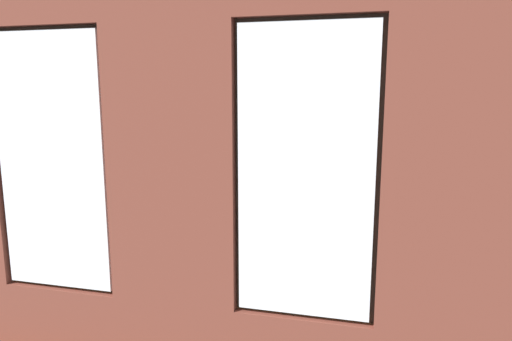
{
  "coord_description": "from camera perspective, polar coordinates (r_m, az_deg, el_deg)",
  "views": [
    {
      "loc": [
        -1.29,
        5.39,
        2.11
      ],
      "look_at": [
        -0.04,
        0.4,
        1.19
      ],
      "focal_mm": 32.0,
      "sensor_mm": 36.0,
      "label": 1
    }
  ],
  "objects": [
    {
      "name": "potted_plant_near_tv",
      "position": [
        5.28,
        -27.43,
        -7.19
      ],
      "size": [
        0.7,
        0.7,
        0.99
      ],
      "color": "brown",
      "rests_on": "ground_plane"
    },
    {
      "name": "papasan_chair",
      "position": [
        7.42,
        -0.14,
        -2.8
      ],
      "size": [
        1.14,
        1.14,
        0.71
      ],
      "color": "olive",
      "rests_on": "ground_plane"
    },
    {
      "name": "potted_plant_between_couches",
      "position": [
        3.87,
        1.79,
        -11.95
      ],
      "size": [
        0.64,
        0.64,
        0.98
      ],
      "color": "brown",
      "rests_on": "ground_plane"
    },
    {
      "name": "media_console",
      "position": [
        6.51,
        -24.62,
        -7.31
      ],
      "size": [
        1.23,
        0.42,
        0.52
      ],
      "primitive_type": "cube",
      "color": "black",
      "rests_on": "ground_plane"
    },
    {
      "name": "ground_plane",
      "position": [
        5.94,
        0.56,
        -11.18
      ],
      "size": [
        6.67,
        5.92,
        0.1
      ],
      "primitive_type": "cube",
      "color": "brown"
    },
    {
      "name": "cup_ceramic",
      "position": [
        6.24,
        6.13,
        -4.92
      ],
      "size": [
        0.09,
        0.09,
        0.1
      ],
      "primitive_type": "cylinder",
      "color": "#4C4C51",
      "rests_on": "coffee_table"
    },
    {
      "name": "couch_by_window",
      "position": [
        4.44,
        -16.87,
        -13.93
      ],
      "size": [
        1.9,
        0.87,
        0.8
      ],
      "color": "black",
      "rests_on": "ground_plane"
    },
    {
      "name": "remote_black",
      "position": [
        6.02,
        3.41,
        -5.84
      ],
      "size": [
        0.06,
        0.17,
        0.02
      ],
      "primitive_type": "cube",
      "rotation": [
        0.0,
        0.0,
        6.25
      ],
      "color": "black",
      "rests_on": "coffee_table"
    },
    {
      "name": "candle_jar",
      "position": [
        6.11,
        -0.89,
        -5.16
      ],
      "size": [
        0.08,
        0.08,
        0.11
      ],
      "primitive_type": "cylinder",
      "color": "#B7333D",
      "rests_on": "coffee_table"
    },
    {
      "name": "brick_wall_with_windows",
      "position": [
        3.13,
        -10.52,
        0.91
      ],
      "size": [
        6.07,
        0.3,
        3.25
      ],
      "color": "brown",
      "rests_on": "ground_plane"
    },
    {
      "name": "potted_plant_by_left_couch",
      "position": [
        6.66,
        19.24,
        -5.04
      ],
      "size": [
        0.38,
        0.38,
        0.64
      ],
      "color": "brown",
      "rests_on": "ground_plane"
    },
    {
      "name": "white_wall_right",
      "position": [
        6.74,
        -25.48,
        5.03
      ],
      "size": [
        0.1,
        4.92,
        3.25
      ],
      "primitive_type": "cube",
      "color": "silver",
      "rests_on": "ground_plane"
    },
    {
      "name": "table_plant_small",
      "position": [
        6.26,
        1.59,
        -4.19
      ],
      "size": [
        0.14,
        0.14,
        0.22
      ],
      "color": "#9E5638",
      "rests_on": "coffee_table"
    },
    {
      "name": "couch_left",
      "position": [
        5.48,
        24.59,
        -9.75
      ],
      "size": [
        1.0,
        1.82,
        0.8
      ],
      "rotation": [
        0.0,
        0.0,
        1.5
      ],
      "color": "black",
      "rests_on": "ground_plane"
    },
    {
      "name": "potted_plant_foreground_right",
      "position": [
        8.27,
        -12.53,
        1.27
      ],
      "size": [
        1.04,
        0.91,
        1.5
      ],
      "color": "beige",
      "rests_on": "ground_plane"
    },
    {
      "name": "coffee_table",
      "position": [
        6.18,
        2.77,
        -6.06
      ],
      "size": [
        1.24,
        0.86,
        0.44
      ],
      "color": "tan",
      "rests_on": "ground_plane"
    },
    {
      "name": "potted_plant_corner_near_left",
      "position": [
        7.6,
        22.83,
        -2.42
      ],
      "size": [
        0.58,
        0.58,
        0.9
      ],
      "color": "#9E5638",
      "rests_on": "ground_plane"
    },
    {
      "name": "tv_flatscreen",
      "position": [
        6.36,
        -25.04,
        -1.58
      ],
      "size": [
        1.12,
        0.2,
        0.8
      ],
      "color": "black",
      "rests_on": "media_console"
    }
  ]
}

